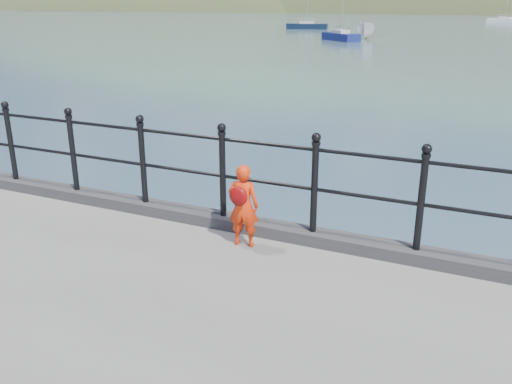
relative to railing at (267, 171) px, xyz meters
The scene contains 8 objects.
ground 1.83m from the railing, 90.00° to the left, with size 600.00×600.00×0.00m, color #2D4251.
kerb 0.75m from the railing, 140.53° to the right, with size 60.00×0.30×0.15m, color #28282B.
railing is the anchor object (origin of this frame).
child 0.53m from the railing, 106.44° to the right, with size 0.39×0.33×0.99m.
launch_white 51.63m from the railing, 102.33° to the left, with size 1.68×4.48×1.73m, color white.
sailboat_port 49.29m from the railing, 105.03° to the left, with size 4.59×4.33×7.12m.
sailboat_left 71.19m from the railing, 109.04° to the left, with size 5.70×2.67×7.87m.
sailboat_deep 101.48m from the railing, 89.47° to the left, with size 6.21×3.29×8.83m.
Camera 1 is at (2.44, -5.81, 3.74)m, focal length 38.00 mm.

